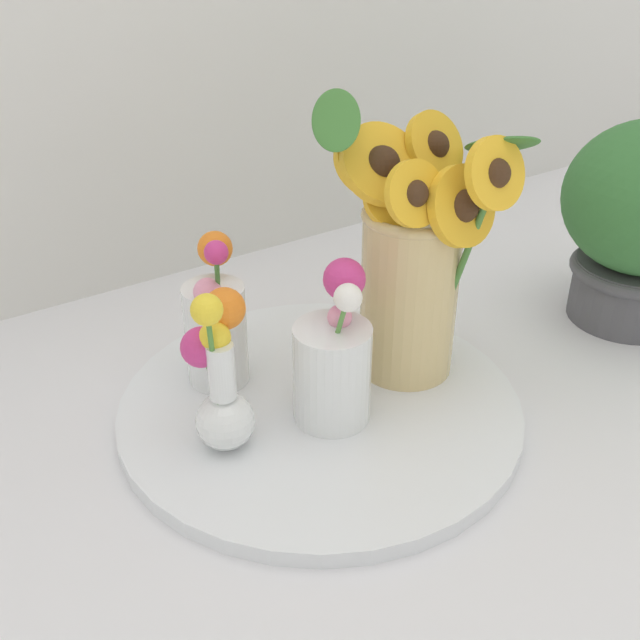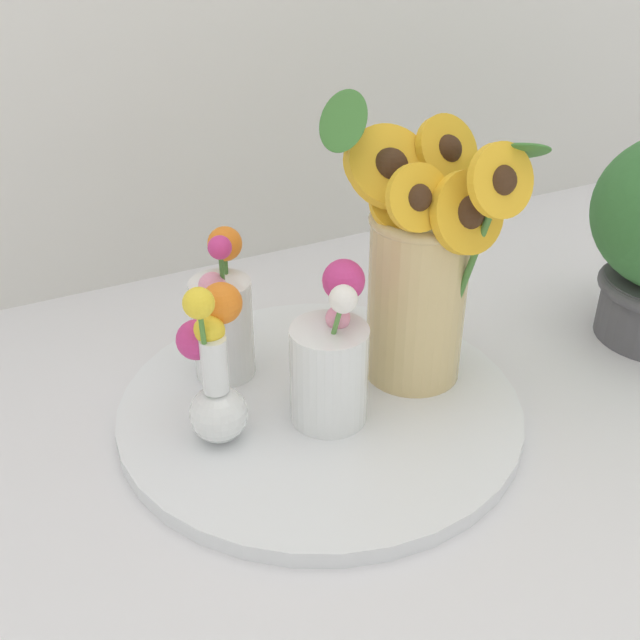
% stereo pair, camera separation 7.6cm
% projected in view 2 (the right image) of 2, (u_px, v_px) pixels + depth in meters
% --- Properties ---
extents(ground_plane, '(6.00, 6.00, 0.00)m').
position_uv_depth(ground_plane, '(362.00, 433.00, 0.79)').
color(ground_plane, silver).
extents(serving_tray, '(0.44, 0.44, 0.02)m').
position_uv_depth(serving_tray, '(320.00, 407.00, 0.82)').
color(serving_tray, silver).
rests_on(serving_tray, ground_plane).
extents(mason_jar_sunflowers, '(0.25, 0.21, 0.32)m').
position_uv_depth(mason_jar_sunflowers, '(420.00, 267.00, 0.80)').
color(mason_jar_sunflowers, '#D1B77A').
rests_on(mason_jar_sunflowers, serving_tray).
extents(vase_small_center, '(0.08, 0.08, 0.17)m').
position_uv_depth(vase_small_center, '(331.00, 362.00, 0.76)').
color(vase_small_center, white).
rests_on(vase_small_center, serving_tray).
extents(vase_bulb_right, '(0.07, 0.08, 0.18)m').
position_uv_depth(vase_bulb_right, '(214.00, 369.00, 0.73)').
color(vase_bulb_right, white).
rests_on(vase_bulb_right, serving_tray).
extents(vase_small_back, '(0.07, 0.09, 0.18)m').
position_uv_depth(vase_small_back, '(223.00, 318.00, 0.83)').
color(vase_small_back, white).
rests_on(vase_small_back, serving_tray).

